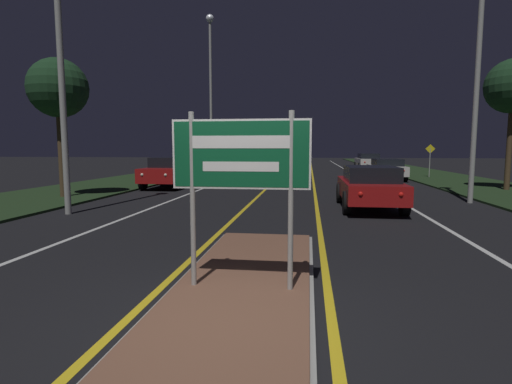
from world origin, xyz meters
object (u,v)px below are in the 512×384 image
(car_approaching_0, at_px, (170,172))
(car_receding_0, at_px, (369,186))
(streetlight_left_far, at_px, (211,73))
(warning_sign, at_px, (430,157))
(highway_sign, at_px, (241,164))
(car_approaching_1, at_px, (219,164))
(car_receding_1, at_px, (386,168))
(car_receding_2, at_px, (368,161))
(streetlight_right_near, at_px, (480,32))

(car_approaching_0, bearing_deg, car_receding_0, -34.33)
(streetlight_left_far, distance_m, car_receding_0, 18.89)
(warning_sign, bearing_deg, highway_sign, -111.38)
(streetlight_left_far, bearing_deg, car_approaching_0, -89.07)
(streetlight_left_far, distance_m, car_approaching_1, 6.85)
(highway_sign, relative_size, warning_sign, 1.08)
(streetlight_left_far, bearing_deg, car_approaching_1, 87.51)
(car_receding_1, distance_m, car_approaching_0, 13.34)
(car_receding_0, relative_size, car_receding_2, 0.92)
(streetlight_left_far, relative_size, car_receding_1, 2.48)
(streetlight_right_near, distance_m, car_receding_2, 22.04)
(car_receding_1, height_order, car_approaching_0, car_approaching_0)
(highway_sign, height_order, car_receding_2, highway_sign)
(car_receding_1, bearing_deg, warning_sign, 28.38)
(car_receding_0, xyz_separation_m, car_receding_1, (2.84, 12.54, -0.04))
(car_approaching_1, xyz_separation_m, warning_sign, (14.71, -3.28, 0.63))
(car_approaching_1, bearing_deg, streetlight_right_near, -50.87)
(car_approaching_1, height_order, warning_sign, warning_sign)
(car_receding_0, xyz_separation_m, car_approaching_1, (-8.85, 17.45, 0.00))
(highway_sign, distance_m, car_approaching_0, 15.24)
(car_approaching_0, bearing_deg, car_receding_2, 55.23)
(streetlight_left_far, xyz_separation_m, car_approaching_1, (0.09, 2.15, -6.51))
(car_approaching_0, bearing_deg, streetlight_left_far, 90.93)
(car_receding_1, relative_size, car_approaching_0, 1.12)
(car_receding_0, relative_size, car_approaching_1, 0.94)
(car_approaching_1, bearing_deg, car_receding_1, -22.82)
(highway_sign, xyz_separation_m, car_receding_0, (2.81, 7.98, -0.99))
(car_receding_0, bearing_deg, car_approaching_1, 116.88)
(streetlight_left_far, relative_size, car_approaching_1, 2.49)
(highway_sign, relative_size, car_receding_1, 0.51)
(streetlight_left_far, height_order, car_receding_2, streetlight_left_far)
(car_approaching_0, bearing_deg, highway_sign, -66.83)
(streetlight_right_near, bearing_deg, car_approaching_0, 162.03)
(car_receding_0, bearing_deg, streetlight_left_far, 120.29)
(highway_sign, distance_m, car_receding_2, 31.94)
(streetlight_right_near, xyz_separation_m, car_approaching_1, (-12.64, 15.53, -5.13))
(car_approaching_1, distance_m, warning_sign, 15.09)
(streetlight_left_far, relative_size, streetlight_right_near, 1.29)
(highway_sign, xyz_separation_m, streetlight_right_near, (6.59, 9.90, 4.14))
(highway_sign, xyz_separation_m, car_approaching_1, (-6.04, 25.43, -0.99))
(car_receding_0, bearing_deg, car_receding_1, 77.25)
(streetlight_right_near, height_order, car_approaching_0, streetlight_right_near)
(car_receding_2, bearing_deg, car_approaching_1, -153.98)
(highway_sign, bearing_deg, warning_sign, 68.62)
(car_receding_0, distance_m, warning_sign, 15.35)
(car_receding_2, distance_m, car_approaching_1, 13.48)
(streetlight_left_far, relative_size, car_receding_2, 2.44)
(streetlight_left_far, xyz_separation_m, warning_sign, (14.81, -1.14, -5.88))
(car_receding_0, bearing_deg, warning_sign, 67.52)
(streetlight_left_far, distance_m, car_receding_1, 13.76)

